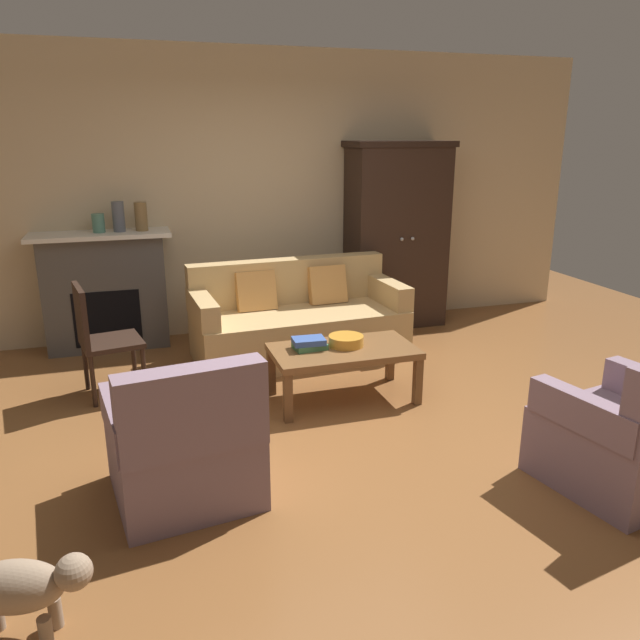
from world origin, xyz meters
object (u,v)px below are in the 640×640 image
object	(u,v)px
book_stack	(309,344)
dog	(23,587)
fruit_bowl	(346,341)
mantel_vase_bronze	(141,216)
armchair_near_right	(627,437)
mantel_vase_slate	(118,217)
mantel_vase_jade	(98,223)
couch	(298,322)
fireplace	(105,290)
coffee_table	(343,355)
armchair_near_left	(185,447)
armoire	(396,235)
side_chair_wooden	(99,334)

from	to	relation	value
book_stack	dog	distance (m)	2.63
fruit_bowl	book_stack	distance (m)	0.29
mantel_vase_bronze	armchair_near_right	distance (m)	4.39
mantel_vase_slate	mantel_vase_jade	bearing A→B (deg)	180.00
couch	mantel_vase_bronze	xyz separation A→B (m)	(-1.30, 0.73, 0.93)
fireplace	coffee_table	distance (m)	2.54
couch	armchair_near_left	xyz separation A→B (m)	(-1.23, -2.11, -0.00)
armchair_near_right	dog	size ratio (longest dim) A/B	1.61
armoire	mantel_vase_jade	world-z (taller)	armoire
mantel_vase_jade	mantel_vase_bronze	xyz separation A→B (m)	(0.38, 0.00, 0.05)
coffee_table	armchair_near_left	size ratio (longest dim) A/B	1.25
mantel_vase_slate	armoire	bearing A→B (deg)	-1.24
side_chair_wooden	armchair_near_right	bearing A→B (deg)	-38.12
armoire	side_chair_wooden	size ratio (longest dim) A/B	2.14
armoire	mantel_vase_bronze	distance (m)	2.59
fireplace	dog	world-z (taller)	fireplace
fireplace	fruit_bowl	bearing A→B (deg)	-44.93
armoire	book_stack	bearing A→B (deg)	-130.75
fruit_bowl	mantel_vase_slate	world-z (taller)	mantel_vase_slate
fireplace	mantel_vase_slate	size ratio (longest dim) A/B	4.56
side_chair_wooden	coffee_table	bearing A→B (deg)	-19.39
mantel_vase_jade	side_chair_wooden	distance (m)	1.37
armoire	fruit_bowl	bearing A→B (deg)	-124.40
mantel_vase_bronze	armchair_near_left	distance (m)	2.99
armoire	dog	xyz separation A→B (m)	(-3.23, -3.62, -0.72)
dog	mantel_vase_jade	bearing A→B (deg)	85.67
mantel_vase_jade	dog	bearing A→B (deg)	-94.33
couch	mantel_vase_slate	world-z (taller)	mantel_vase_slate
armchair_near_left	dog	distance (m)	1.12
mantel_vase_bronze	armchair_near_left	bearing A→B (deg)	-88.62
fruit_bowl	armchair_near_right	distance (m)	2.05
couch	coffee_table	bearing A→B (deg)	-86.49
coffee_table	armchair_near_left	bearing A→B (deg)	-141.69
mantel_vase_jade	dog	world-z (taller)	mantel_vase_jade
mantel_vase_jade	armchair_near_left	world-z (taller)	mantel_vase_jade
coffee_table	fruit_bowl	size ratio (longest dim) A/B	4.06
coffee_table	mantel_vase_slate	size ratio (longest dim) A/B	3.98
fireplace	armchair_near_right	bearing A→B (deg)	-50.42
armchair_near_right	side_chair_wooden	world-z (taller)	side_chair_wooden
fruit_bowl	mantel_vase_bronze	bearing A→B (deg)	128.55
armchair_near_left	side_chair_wooden	size ratio (longest dim) A/B	0.98
fireplace	mantel_vase_bronze	xyz separation A→B (m)	(0.38, -0.02, 0.68)
fireplace	book_stack	xyz separation A→B (m)	(1.49, -1.77, -0.10)
couch	coffee_table	distance (m)	1.09
armoire	fireplace	bearing A→B (deg)	178.49
armoire	coffee_table	world-z (taller)	armoire
armchair_near_right	couch	bearing A→B (deg)	113.76
mantel_vase_jade	side_chair_wooden	size ratio (longest dim) A/B	0.19
couch	armchair_near_right	world-z (taller)	armchair_near_right
armchair_near_left	armchair_near_right	size ratio (longest dim) A/B	0.98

